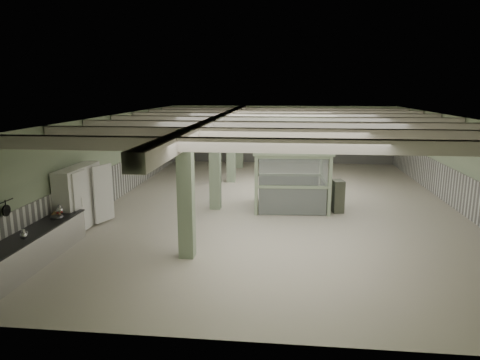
# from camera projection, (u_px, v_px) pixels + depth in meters

# --- Properties ---
(floor) EXTENTS (20.00, 20.00, 0.00)m
(floor) POSITION_uv_depth(u_px,v_px,m) (279.00, 203.00, 17.77)
(floor) COLOR beige
(floor) RESTS_ON ground
(ceiling) EXTENTS (14.00, 20.00, 0.02)m
(ceiling) POSITION_uv_depth(u_px,v_px,m) (281.00, 116.00, 17.01)
(ceiling) COLOR white
(ceiling) RESTS_ON wall_back
(wall_back) EXTENTS (14.00, 0.02, 3.60)m
(wall_back) POSITION_uv_depth(u_px,v_px,m) (282.00, 135.00, 27.11)
(wall_back) COLOR #B0C49C
(wall_back) RESTS_ON floor
(wall_front) EXTENTS (14.00, 0.02, 3.60)m
(wall_front) POSITION_uv_depth(u_px,v_px,m) (272.00, 253.00, 7.67)
(wall_front) COLOR #B0C49C
(wall_front) RESTS_ON floor
(wall_left) EXTENTS (0.02, 20.00, 3.60)m
(wall_left) POSITION_uv_depth(u_px,v_px,m) (114.00, 158.00, 18.10)
(wall_left) COLOR #B0C49C
(wall_left) RESTS_ON floor
(wall_right) EXTENTS (0.02, 20.00, 3.60)m
(wall_right) POSITION_uv_depth(u_px,v_px,m) (460.00, 164.00, 16.67)
(wall_right) COLOR #B0C49C
(wall_right) RESTS_ON floor
(wainscot_left) EXTENTS (0.05, 19.90, 1.50)m
(wainscot_left) POSITION_uv_depth(u_px,v_px,m) (116.00, 182.00, 18.32)
(wainscot_left) COLOR silver
(wainscot_left) RESTS_ON floor
(wainscot_right) EXTENTS (0.05, 19.90, 1.50)m
(wainscot_right) POSITION_uv_depth(u_px,v_px,m) (456.00, 190.00, 16.90)
(wainscot_right) COLOR silver
(wainscot_right) RESTS_ON floor
(wainscot_back) EXTENTS (13.90, 0.05, 1.50)m
(wainscot_back) POSITION_uv_depth(u_px,v_px,m) (282.00, 151.00, 27.31)
(wainscot_back) COLOR silver
(wainscot_back) RESTS_ON floor
(girder) EXTENTS (0.45, 19.90, 0.40)m
(girder) POSITION_uv_depth(u_px,v_px,m) (219.00, 121.00, 17.31)
(girder) COLOR beige
(girder) RESTS_ON ceiling
(beam_a) EXTENTS (13.90, 0.35, 0.32)m
(beam_a) POSITION_uv_depth(u_px,v_px,m) (277.00, 145.00, 9.75)
(beam_a) COLOR beige
(beam_a) RESTS_ON ceiling
(beam_b) EXTENTS (13.90, 0.35, 0.32)m
(beam_b) POSITION_uv_depth(u_px,v_px,m) (278.00, 134.00, 12.18)
(beam_b) COLOR beige
(beam_b) RESTS_ON ceiling
(beam_c) EXTENTS (13.90, 0.35, 0.32)m
(beam_c) POSITION_uv_depth(u_px,v_px,m) (280.00, 126.00, 14.61)
(beam_c) COLOR beige
(beam_c) RESTS_ON ceiling
(beam_d) EXTENTS (13.90, 0.35, 0.32)m
(beam_d) POSITION_uv_depth(u_px,v_px,m) (280.00, 121.00, 17.04)
(beam_d) COLOR beige
(beam_d) RESTS_ON ceiling
(beam_e) EXTENTS (13.90, 0.35, 0.32)m
(beam_e) POSITION_uv_depth(u_px,v_px,m) (281.00, 117.00, 19.48)
(beam_e) COLOR beige
(beam_e) RESTS_ON ceiling
(beam_f) EXTENTS (13.90, 0.35, 0.32)m
(beam_f) POSITION_uv_depth(u_px,v_px,m) (282.00, 113.00, 21.91)
(beam_f) COLOR beige
(beam_f) RESTS_ON ceiling
(beam_g) EXTENTS (13.90, 0.35, 0.32)m
(beam_g) POSITION_uv_depth(u_px,v_px,m) (282.00, 111.00, 24.34)
(beam_g) COLOR beige
(beam_g) RESTS_ON ceiling
(column_a) EXTENTS (0.42, 0.42, 3.60)m
(column_a) POSITION_uv_depth(u_px,v_px,m) (186.00, 195.00, 11.81)
(column_a) COLOR #8FA484
(column_a) RESTS_ON floor
(column_b) EXTENTS (0.42, 0.42, 3.60)m
(column_b) POSITION_uv_depth(u_px,v_px,m) (215.00, 164.00, 16.67)
(column_b) COLOR #8FA484
(column_b) RESTS_ON floor
(column_c) EXTENTS (0.42, 0.42, 3.60)m
(column_c) POSITION_uv_depth(u_px,v_px,m) (231.00, 147.00, 21.53)
(column_c) COLOR #8FA484
(column_c) RESTS_ON floor
(column_d) EXTENTS (0.42, 0.42, 3.60)m
(column_d) POSITION_uv_depth(u_px,v_px,m) (239.00, 138.00, 25.42)
(column_d) COLOR #8FA484
(column_d) RESTS_ON floor
(pendant_front) EXTENTS (0.44, 0.44, 0.22)m
(pendant_front) POSITION_uv_depth(u_px,v_px,m) (296.00, 147.00, 12.21)
(pendant_front) COLOR #304133
(pendant_front) RESTS_ON ceiling
(pendant_mid) EXTENTS (0.44, 0.44, 0.22)m
(pendant_mid) POSITION_uv_depth(u_px,v_px,m) (293.00, 129.00, 17.56)
(pendant_mid) COLOR #304133
(pendant_mid) RESTS_ON ceiling
(pendant_back) EXTENTS (0.44, 0.44, 0.22)m
(pendant_back) POSITION_uv_depth(u_px,v_px,m) (291.00, 120.00, 22.42)
(pendant_back) COLOR #304133
(pendant_back) RESTS_ON ceiling
(prep_counter) EXTENTS (0.81, 4.63, 0.91)m
(prep_counter) POSITION_uv_depth(u_px,v_px,m) (32.00, 249.00, 11.53)
(prep_counter) COLOR silver
(prep_counter) RESTS_ON floor
(pitcher_near) EXTENTS (0.23, 0.26, 0.30)m
(pitcher_near) POSITION_uv_depth(u_px,v_px,m) (60.00, 210.00, 13.10)
(pitcher_near) COLOR silver
(pitcher_near) RESTS_ON prep_counter
(pitcher_far) EXTENTS (0.24, 0.26, 0.26)m
(pitcher_far) POSITION_uv_depth(u_px,v_px,m) (23.00, 235.00, 10.92)
(pitcher_far) COLOR silver
(pitcher_far) RESTS_ON prep_counter
(veg_colander) EXTENTS (0.41, 0.41, 0.17)m
(veg_colander) POSITION_uv_depth(u_px,v_px,m) (57.00, 215.00, 12.74)
(veg_colander) COLOR #414146
(veg_colander) RESTS_ON prep_counter
(skillet_far) EXTENTS (0.04, 0.30, 0.30)m
(skillet_far) POSITION_uv_depth(u_px,v_px,m) (6.00, 211.00, 10.94)
(skillet_far) COLOR black
(skillet_far) RESTS_ON hook_rail
(walkin_cooler) EXTENTS (0.91, 2.30, 2.11)m
(walkin_cooler) POSITION_uv_depth(u_px,v_px,m) (80.00, 199.00, 14.34)
(walkin_cooler) COLOR white
(walkin_cooler) RESTS_ON floor
(guard_booth) EXTENTS (3.11, 2.69, 2.39)m
(guard_booth) POSITION_uv_depth(u_px,v_px,m) (291.00, 167.00, 16.84)
(guard_booth) COLOR #9AAF8C
(guard_booth) RESTS_ON floor
(filing_cabinet) EXTENTS (0.52, 0.65, 1.25)m
(filing_cabinet) POSITION_uv_depth(u_px,v_px,m) (337.00, 196.00, 16.44)
(filing_cabinet) COLOR #525748
(filing_cabinet) RESTS_ON floor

